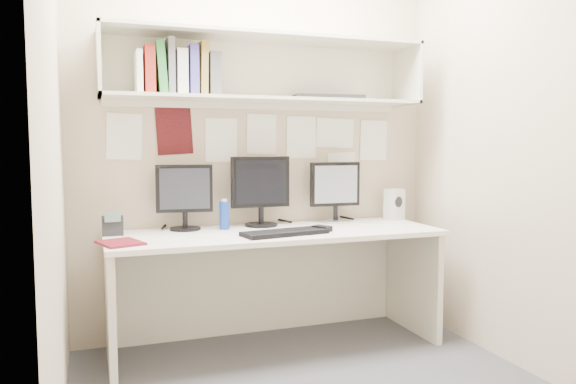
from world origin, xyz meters
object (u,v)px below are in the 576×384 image
object	(u,v)px
speaker	(394,204)
monitor_right	(335,189)
maroon_notebook	(120,243)
desk_phone	(113,225)
desk	(275,289)
monitor_left	(184,194)
keyboard	(285,233)
monitor_center	(261,188)

from	to	relation	value
speaker	monitor_right	bearing A→B (deg)	156.48
maroon_notebook	desk_phone	world-z (taller)	desk_phone
desk	monitor_left	world-z (taller)	monitor_left
monitor_left	keyboard	xyz separation A→B (m)	(0.51, -0.39, -0.21)
desk	maroon_notebook	world-z (taller)	maroon_notebook
monitor_right	speaker	distance (m)	0.46
keyboard	maroon_notebook	bearing A→B (deg)	169.86
maroon_notebook	desk_phone	size ratio (longest dim) A/B	1.68
monitor_center	desk_phone	bearing A→B (deg)	-176.15
speaker	desk_phone	xyz separation A→B (m)	(-1.88, -0.04, -0.05)
desk	monitor_center	world-z (taller)	monitor_center
monitor_center	speaker	bearing A→B (deg)	-1.28
maroon_notebook	desk_phone	xyz separation A→B (m)	(-0.03, 0.32, 0.05)
keyboard	maroon_notebook	distance (m)	0.92
desk	monitor_left	xyz separation A→B (m)	(-0.51, 0.22, 0.59)
monitor_center	keyboard	xyz separation A→B (m)	(0.03, -0.39, -0.23)
desk	desk_phone	bearing A→B (deg)	170.51
speaker	desk_phone	distance (m)	1.88
monitor_right	monitor_left	bearing A→B (deg)	-177.79
monitor_center	desk_phone	distance (m)	0.93
monitor_center	monitor_right	bearing A→B (deg)	-0.03
monitor_right	maroon_notebook	xyz separation A→B (m)	(-1.41, -0.38, -0.22)
desk	maroon_notebook	xyz separation A→B (m)	(-0.91, -0.16, 0.37)
desk	monitor_right	size ratio (longest dim) A/B	4.96
monitor_left	keyboard	bearing A→B (deg)	-29.81
monitor_left	speaker	size ratio (longest dim) A/B	1.88
desk	speaker	xyz separation A→B (m)	(0.94, 0.20, 0.47)
monitor_left	keyboard	size ratio (longest dim) A/B	0.79
monitor_left	monitor_right	distance (m)	1.01
monitor_right	speaker	world-z (taller)	monitor_right
keyboard	speaker	xyz separation A→B (m)	(0.94, 0.37, 0.09)
desk	desk_phone	size ratio (longest dim) A/B	14.04
speaker	monitor_left	bearing A→B (deg)	158.36
monitor_right	keyboard	world-z (taller)	monitor_right
maroon_notebook	desk_phone	bearing A→B (deg)	75.78
monitor_center	keyboard	distance (m)	0.45
monitor_left	monitor_right	xyz separation A→B (m)	(1.01, -0.00, 0.00)
monitor_right	keyboard	bearing A→B (deg)	-139.69
monitor_center	monitor_left	bearing A→B (deg)	179.94
desk	monitor_right	bearing A→B (deg)	23.83
monitor_right	maroon_notebook	distance (m)	1.48
speaker	maroon_notebook	world-z (taller)	speaker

